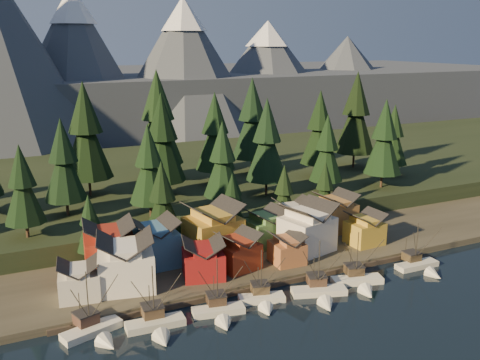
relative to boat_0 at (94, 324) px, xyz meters
name	(u,v)px	position (x,y,z in m)	size (l,w,h in m)	color
ground	(302,325)	(32.76, -11.35, -2.33)	(500.00, 500.00, 0.00)	black
shore_strip	(213,243)	(32.76, 28.65, -1.58)	(400.00, 50.00, 1.50)	#322F24
hillside	(153,184)	(32.76, 78.65, 0.67)	(420.00, 100.00, 6.00)	black
dock	(258,284)	(32.76, 5.15, -1.83)	(80.00, 4.00, 1.00)	#463C32
mountain_ridge	(75,84)	(28.57, 202.24, 23.72)	(560.00, 190.00, 90.00)	#4C5261
boat_0	(94,324)	(0.00, 0.00, 0.00)	(10.82, 11.35, 12.19)	silver
boat_1	(157,318)	(9.78, -2.46, 0.01)	(10.42, 11.27, 12.22)	beige
boat_2	(220,305)	(21.17, -2.62, -0.13)	(9.98, 10.56, 11.45)	silver
boat_3	(263,293)	(30.25, -1.68, -0.13)	(9.29, 9.84, 11.14)	white
boat_4	(321,286)	(41.43, -3.98, -0.14)	(11.27, 11.71, 11.89)	silver
boat_5	(360,275)	(51.13, -3.14, -0.12)	(10.92, 11.41, 11.83)	white
boat_6	(421,260)	(67.69, -2.41, -0.27)	(9.98, 10.85, 11.11)	silver
house_front_0	(79,279)	(-0.39, 12.08, 2.95)	(8.14, 7.80, 7.21)	beige
house_front_1	(126,261)	(8.40, 12.45, 4.73)	(11.97, 11.65, 10.59)	white
house_front_2	(203,257)	(23.47, 11.01, 3.25)	(9.64, 9.69, 7.76)	maroon
house_front_3	(238,250)	(31.44, 11.66, 3.28)	(9.04, 8.76, 7.82)	maroon
house_front_4	(287,247)	(41.99, 9.92, 2.61)	(6.59, 7.09, 6.55)	#A26039
house_front_5	(307,226)	(49.45, 13.96, 4.97)	(12.55, 11.86, 11.06)	silver
house_front_6	(365,227)	(63.74, 11.86, 3.15)	(7.93, 7.53, 7.58)	gold
house_back_0	(109,246)	(7.16, 21.30, 4.76)	(10.81, 10.46, 10.66)	maroon
house_back_1	(155,241)	(16.44, 20.64, 4.46)	(9.21, 9.32, 10.08)	#3C678F
house_back_2	(213,227)	(29.73, 21.12, 5.30)	(12.41, 11.66, 11.68)	#B58B2E
house_back_3	(265,226)	(42.71, 21.17, 3.68)	(9.34, 8.53, 8.60)	#4D7B43
house_back_4	(294,218)	(51.02, 22.23, 4.06)	(9.10, 8.79, 9.31)	beige
house_back_5	(335,211)	(62.98, 22.51, 4.16)	(9.14, 9.24, 9.52)	#A26F39
tree_hill_2	(23,187)	(-7.24, 36.65, 14.89)	(8.81, 8.81, 20.53)	#332319
tree_hill_3	(64,163)	(2.76, 48.65, 16.71)	(10.25, 10.25, 23.87)	#332319
tree_hill_4	(86,134)	(10.76, 63.65, 20.70)	(13.37, 13.37, 31.15)	#332319
tree_hill_5	(149,167)	(20.76, 38.65, 16.09)	(9.76, 9.76, 22.73)	#332319
tree_hill_6	(162,141)	(28.76, 53.65, 19.15)	(12.15, 12.15, 28.32)	#332319
tree_hill_7	(222,162)	(38.76, 36.65, 15.94)	(9.64, 9.64, 22.46)	#332319
tree_hill_8	(215,134)	(46.76, 60.65, 18.48)	(11.63, 11.63, 27.10)	#332319
tree_hill_9	(267,143)	(54.76, 43.65, 18.23)	(11.44, 11.44, 26.65)	#332319
tree_hill_10	(252,121)	(62.76, 68.65, 20.22)	(13.00, 13.00, 30.27)	#332319
tree_hill_11	(327,150)	(70.76, 38.65, 15.71)	(9.46, 9.46, 22.04)	#332319
tree_hill_12	(319,130)	(78.76, 54.65, 18.42)	(11.58, 11.58, 26.98)	#332319
tree_hill_13	(384,140)	(88.76, 36.65, 17.63)	(10.97, 10.97, 25.55)	#332319
tree_hill_14	(356,116)	(96.76, 60.65, 21.05)	(13.64, 13.64, 31.79)	#332319
tree_hill_15	(158,121)	(32.76, 70.65, 21.90)	(14.32, 14.32, 33.35)	#332319
tree_hill_17	(393,137)	(100.76, 46.65, 15.90)	(9.61, 9.61, 22.38)	#332319
tree_shore_0	(90,225)	(4.76, 28.65, 7.23)	(6.34, 6.34, 14.77)	#332319
tree_shore_1	(162,201)	(20.76, 28.65, 10.33)	(8.77, 8.77, 20.43)	#332319
tree_shore_2	(232,203)	(37.76, 28.65, 7.84)	(6.82, 6.82, 15.88)	#332319
tree_shore_3	(284,194)	(51.76, 28.65, 8.19)	(7.09, 7.09, 16.52)	#332319
tree_shore_4	(325,190)	(63.76, 28.65, 7.92)	(6.88, 6.88, 16.04)	#332319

